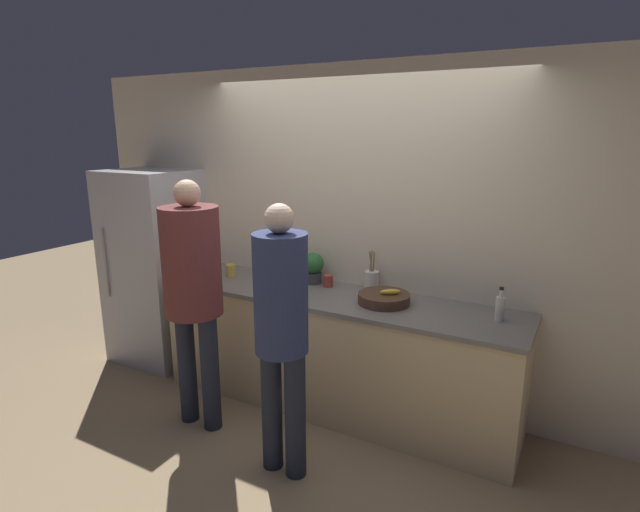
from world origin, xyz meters
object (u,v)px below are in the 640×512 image
at_px(person_left, 193,280).
at_px(cup_red, 328,281).
at_px(utensil_crock, 372,280).
at_px(person_center, 281,322).
at_px(potted_plant, 313,267).
at_px(bottle_clear, 500,307).
at_px(cup_yellow, 231,270).
at_px(refrigerator, 155,267).
at_px(fruit_bowl, 384,298).

xyz_separation_m(person_left, cup_red, (0.60, 0.87, -0.15)).
bearing_deg(utensil_crock, person_left, -134.21).
height_order(person_center, potted_plant, person_center).
relative_size(person_center, potted_plant, 6.84).
relative_size(person_left, cup_red, 19.35).
xyz_separation_m(person_center, utensil_crock, (0.11, 1.11, -0.01)).
distance_m(bottle_clear, cup_yellow, 2.16).
bearing_deg(refrigerator, fruit_bowl, 0.30).
xyz_separation_m(person_center, fruit_bowl, (0.31, 0.86, -0.06)).
xyz_separation_m(refrigerator, potted_plant, (1.57, 0.20, 0.16)).
bearing_deg(person_center, bottle_clear, 39.77).
xyz_separation_m(person_center, potted_plant, (-0.38, 1.04, 0.04)).
height_order(cup_red, cup_yellow, cup_yellow).
bearing_deg(bottle_clear, person_left, -158.37).
bearing_deg(refrigerator, cup_red, 5.71).
distance_m(refrigerator, person_center, 2.12).
relative_size(person_center, utensil_crock, 5.60).
bearing_deg(refrigerator, cup_yellow, 1.42).
distance_m(utensil_crock, cup_yellow, 1.21).
height_order(person_center, utensil_crock, person_center).
distance_m(person_center, potted_plant, 1.11).
height_order(refrigerator, cup_yellow, refrigerator).
bearing_deg(cup_yellow, bottle_clear, 1.08).
distance_m(person_left, fruit_bowl, 1.35).
distance_m(fruit_bowl, potted_plant, 0.72).
relative_size(utensil_crock, bottle_clear, 1.35).
bearing_deg(cup_red, bottle_clear, -4.78).
distance_m(person_left, potted_plant, 1.00).
height_order(fruit_bowl, cup_yellow, fruit_bowl).
xyz_separation_m(person_left, person_center, (0.82, -0.15, -0.10)).
bearing_deg(potted_plant, fruit_bowl, -15.06).
bearing_deg(fruit_bowl, bottle_clear, 3.72).
distance_m(person_center, bottle_clear, 1.42).
relative_size(person_left, person_center, 1.05).
bearing_deg(refrigerator, potted_plant, 7.16).
height_order(refrigerator, utensil_crock, refrigerator).
height_order(bottle_clear, potted_plant, potted_plant).
distance_m(person_left, bottle_clear, 2.06).
height_order(person_left, fruit_bowl, person_left).
height_order(person_left, potted_plant, person_left).
xyz_separation_m(fruit_bowl, potted_plant, (-0.69, 0.19, 0.10)).
xyz_separation_m(person_center, bottle_clear, (1.09, 0.91, -0.00)).
bearing_deg(cup_yellow, person_left, -70.74).
distance_m(refrigerator, fruit_bowl, 2.26).
bearing_deg(fruit_bowl, potted_plant, 164.94).
distance_m(fruit_bowl, bottle_clear, 0.78).
distance_m(person_center, utensil_crock, 1.11).
distance_m(person_left, utensil_crock, 1.34).
bearing_deg(person_left, utensil_crock, 45.79).
relative_size(refrigerator, cup_red, 19.07).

